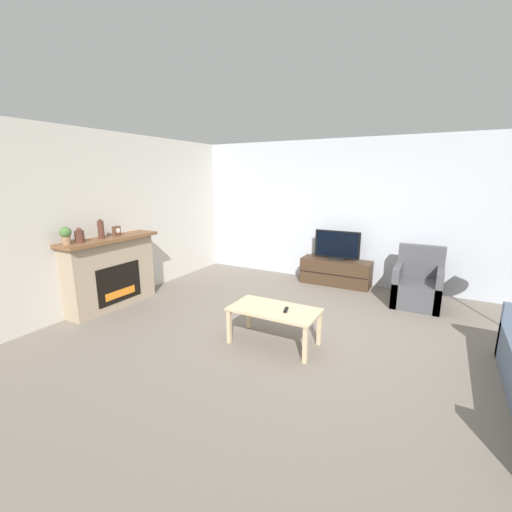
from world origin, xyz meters
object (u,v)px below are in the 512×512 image
at_px(fireplace, 111,272).
at_px(armchair, 418,286).
at_px(mantel_vase_left, 79,236).
at_px(tv, 337,246).
at_px(tv_stand, 336,272).
at_px(potted_plant, 66,234).
at_px(coffee_table, 274,313).
at_px(remote, 286,310).
at_px(mantel_clock, 117,231).
at_px(mantel_vase_centre_left, 101,229).

xyz_separation_m(fireplace, armchair, (4.23, 2.39, -0.27)).
xyz_separation_m(mantel_vase_left, tv, (2.77, 3.26, -0.46)).
distance_m(mantel_vase_left, tv_stand, 4.39).
xyz_separation_m(potted_plant, armchair, (4.21, 3.05, -0.96)).
bearing_deg(coffee_table, armchair, 58.09).
xyz_separation_m(fireplace, remote, (2.94, 0.08, -0.10)).
xyz_separation_m(potted_plant, remote, (2.92, 0.75, -0.78)).
height_order(mantel_clock, armchair, mantel_clock).
bearing_deg(fireplace, mantel_clock, 83.60).
bearing_deg(mantel_clock, mantel_vase_left, -90.07).
distance_m(fireplace, tv_stand, 3.96).
bearing_deg(mantel_vase_centre_left, tv_stand, 46.40).
distance_m(tv, coffee_table, 2.74).
bearing_deg(mantel_clock, remote, -1.48).
xyz_separation_m(fireplace, tv_stand, (2.79, 2.79, -0.32)).
bearing_deg(potted_plant, coffee_table, 14.94).
bearing_deg(coffee_table, remote, 2.88).
height_order(mantel_vase_centre_left, tv, mantel_vase_centre_left).
bearing_deg(tv_stand, mantel_clock, -136.43).
relative_size(fireplace, mantel_clock, 10.44).
bearing_deg(remote, mantel_vase_left, 176.17).
distance_m(mantel_clock, tv_stand, 3.94).
relative_size(mantel_vase_left, tv, 0.25).
xyz_separation_m(mantel_vase_centre_left, tv, (2.77, 2.91, -0.51)).
height_order(tv_stand, armchair, armchair).
bearing_deg(coffee_table, tv_stand, 90.02).
relative_size(mantel_vase_centre_left, tv_stand, 0.23).
bearing_deg(armchair, mantel_vase_centre_left, -149.26).
height_order(mantel_vase_left, armchair, mantel_vase_left).
xyz_separation_m(mantel_vase_left, armchair, (4.21, 2.86, -0.91)).
distance_m(mantel_vase_centre_left, tv_stand, 4.14).
relative_size(mantel_clock, tv, 0.18).
relative_size(mantel_vase_left, mantel_clock, 1.41).
bearing_deg(mantel_vase_left, remote, 10.69).
distance_m(mantel_vase_centre_left, mantel_clock, 0.28).
distance_m(mantel_vase_centre_left, coffee_table, 2.90).
relative_size(mantel_clock, remote, 0.97).
xyz_separation_m(tv, armchair, (1.44, -0.40, -0.44)).
relative_size(tv_stand, coffee_table, 1.21).
bearing_deg(tv, coffee_table, -89.98).
bearing_deg(coffee_table, mantel_vase_left, -168.90).
xyz_separation_m(mantel_vase_left, remote, (2.92, 0.55, -0.74)).
height_order(mantel_vase_centre_left, tv_stand, mantel_vase_centre_left).
bearing_deg(potted_plant, armchair, 35.93).
distance_m(mantel_vase_left, potted_plant, 0.20).
distance_m(potted_plant, remote, 3.11).
height_order(fireplace, remote, fireplace).
bearing_deg(armchair, remote, -119.25).
xyz_separation_m(mantel_clock, tv_stand, (2.77, 2.63, -0.94)).
height_order(fireplace, tv_stand, fireplace).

